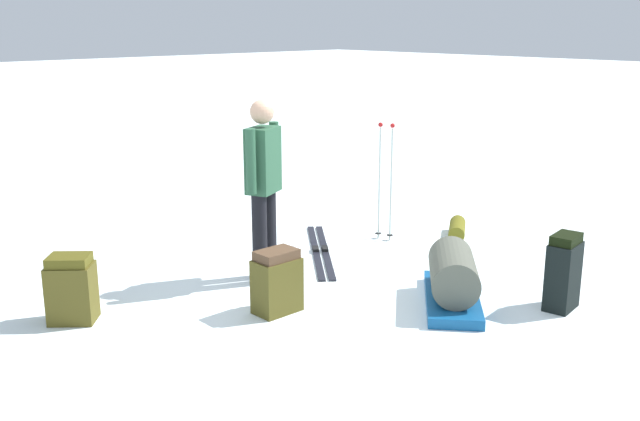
% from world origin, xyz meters
% --- Properties ---
extents(ground_plane, '(80.00, 80.00, 0.00)m').
position_xyz_m(ground_plane, '(0.00, 0.00, 0.00)').
color(ground_plane, white).
extents(skier_standing, '(0.34, 0.53, 1.70)m').
position_xyz_m(skier_standing, '(0.43, 0.31, 0.95)').
color(skier_standing, black).
rests_on(skier_standing, ground_plane).
extents(ski_pair_near, '(1.53, 1.30, 0.05)m').
position_xyz_m(ski_pair_near, '(0.68, -0.65, 0.01)').
color(ski_pair_near, black).
rests_on(ski_pair_near, ground_plane).
extents(backpack_large_dark, '(0.26, 0.38, 0.54)m').
position_xyz_m(backpack_large_dark, '(-0.26, 0.74, 0.27)').
color(backpack_large_dark, '#4C4519').
rests_on(backpack_large_dark, ground_plane).
extents(backpack_bright, '(0.45, 0.45, 0.56)m').
position_xyz_m(backpack_bright, '(0.73, 2.08, 0.27)').
color(backpack_bright, '#4F4719').
rests_on(backpack_bright, ground_plane).
extents(backpack_small_spare, '(0.25, 0.35, 0.66)m').
position_xyz_m(backpack_small_spare, '(-1.87, -1.06, 0.32)').
color(backpack_small_spare, black).
rests_on(backpack_small_spare, ground_plane).
extents(ski_poles_planted_near, '(0.21, 0.11, 1.31)m').
position_xyz_m(ski_poles_planted_near, '(0.52, -1.48, 0.73)').
color(ski_poles_planted_near, '#AEBEB8').
rests_on(ski_poles_planted_near, ground_plane).
extents(gear_sled, '(1.09, 1.18, 0.49)m').
position_xyz_m(gear_sled, '(-1.16, -0.48, 0.22)').
color(gear_sled, '#104E88').
rests_on(gear_sled, ground_plane).
extents(sleeping_mat_rolled, '(0.46, 0.56, 0.18)m').
position_xyz_m(sleeping_mat_rolled, '(0.02, -2.17, 0.09)').
color(sleeping_mat_rolled, brown).
rests_on(sleeping_mat_rolled, ground_plane).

